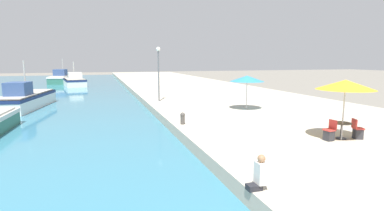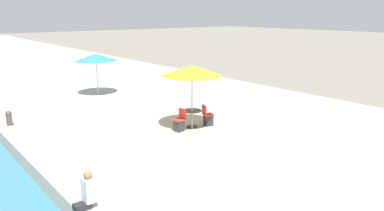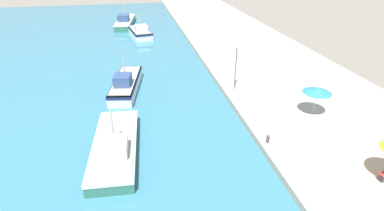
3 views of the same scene
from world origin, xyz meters
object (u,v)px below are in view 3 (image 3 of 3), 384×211
fishing_boat_far (140,32)px  mooring_bollard (268,139)px  cafe_umbrella_white (317,90)px  fishing_boat_distant (125,21)px  fishing_boat_near (115,146)px  fishing_boat_mid (126,84)px  cafe_chair_right (383,176)px  lamppost (236,60)px

fishing_boat_far → mooring_bollard: (7.87, -34.37, 0.14)m
fishing_boat_far → cafe_umbrella_white: bearing=-76.2°
fishing_boat_distant → cafe_umbrella_white: fishing_boat_distant is taller
fishing_boat_near → fishing_boat_far: fishing_boat_far is taller
fishing_boat_distant → fishing_boat_mid: bearing=-82.4°
cafe_chair_right → fishing_boat_mid: bearing=34.8°
cafe_umbrella_white → fishing_boat_mid: bearing=150.3°
fishing_boat_mid → fishing_boat_far: 22.07m
mooring_bollard → fishing_boat_mid: bearing=129.4°
fishing_boat_near → fishing_boat_mid: fishing_boat_mid is taller
fishing_boat_near → fishing_boat_mid: size_ratio=1.06×
lamppost → fishing_boat_far: bearing=108.7°
cafe_chair_right → fishing_boat_near: bearing=61.1°
cafe_chair_right → lamppost: size_ratio=0.20×
cafe_chair_right → fishing_boat_far: bearing=11.8°
fishing_boat_far → lamppost: size_ratio=1.67×
fishing_boat_far → cafe_umbrella_white: (13.52, -31.00, 1.99)m
fishing_boat_near → cafe_umbrella_white: fishing_boat_near is taller
fishing_boat_near → mooring_bollard: fishing_boat_near is taller
fishing_boat_far → cafe_chair_right: size_ratio=8.38×
fishing_boat_distant → fishing_boat_far: bearing=-66.5°
fishing_boat_near → mooring_bollard: size_ratio=13.86×
fishing_boat_mid → lamppost: 11.51m
mooring_bollard → lamppost: 9.91m
cafe_umbrella_white → lamppost: size_ratio=0.53×
fishing_boat_distant → lamppost: (10.91, -33.38, 2.80)m
fishing_boat_mid → cafe_umbrella_white: fishing_boat_mid is taller
fishing_boat_near → cafe_chair_right: 17.53m
fishing_boat_mid → mooring_bollard: 16.08m
fishing_boat_mid → lamppost: size_ratio=1.87×
fishing_boat_far → cafe_umbrella_white: fishing_boat_far is taller
fishing_boat_distant → cafe_chair_right: size_ratio=12.45×
cafe_umbrella_white → cafe_chair_right: size_ratio=2.65×
fishing_boat_far → fishing_boat_distant: fishing_boat_distant is taller
fishing_boat_distant → lamppost: lamppost is taller
fishing_boat_distant → cafe_chair_right: fishing_boat_distant is taller
fishing_boat_far → lamppost: (8.43, -24.86, 2.89)m
fishing_boat_mid → cafe_chair_right: 23.40m
fishing_boat_near → fishing_boat_distant: size_ratio=0.80×
cafe_chair_right → mooring_bollard: cafe_chair_right is taller
fishing_boat_mid → mooring_bollard: (10.21, -12.42, 0.09)m
fishing_boat_mid → fishing_boat_distant: size_ratio=0.75×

